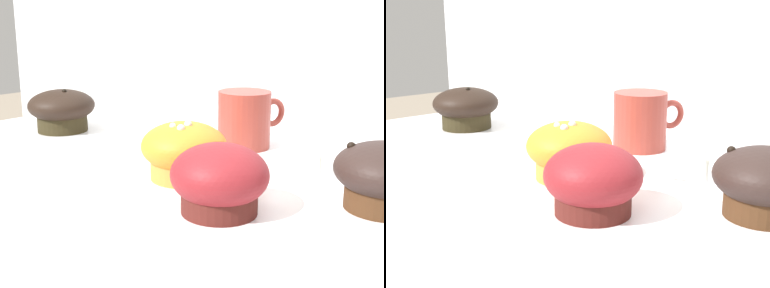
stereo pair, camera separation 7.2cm
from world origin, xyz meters
TOP-DOWN VIEW (x-y plane):
  - muffin_back_left at (0.03, -0.13)m, footprint 0.12×0.12m
  - muffin_back_right at (0.14, -0.19)m, footprint 0.11×0.11m
  - muffin_front_left at (-0.33, -0.08)m, footprint 0.12×0.12m
  - coffee_cup at (-0.01, 0.06)m, footprint 0.09×0.13m
  - price_card at (0.14, -0.02)m, footprint 0.06×0.06m

SIDE VIEW (x-z plane):
  - price_card at x=0.14m, z-range 0.93..0.99m
  - muffin_back_left at x=0.03m, z-range 0.92..1.01m
  - muffin_back_right at x=0.14m, z-range 0.92..1.00m
  - muffin_front_left at x=-0.33m, z-range 0.93..1.01m
  - coffee_cup at x=-0.01m, z-range 0.93..1.02m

